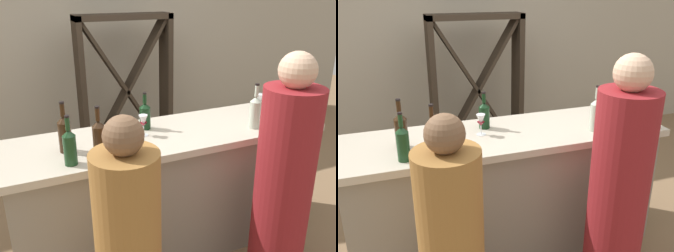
# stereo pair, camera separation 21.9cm
# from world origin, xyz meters

# --- Properties ---
(ground_plane) EXTENTS (12.00, 12.00, 0.00)m
(ground_plane) POSITION_xyz_m (0.00, 0.00, 0.00)
(ground_plane) COLOR #846647
(back_wall) EXTENTS (8.00, 0.10, 2.80)m
(back_wall) POSITION_xyz_m (0.00, 2.20, 1.40)
(back_wall) COLOR #B2A893
(back_wall) RESTS_ON ground
(bar_counter) EXTENTS (2.31, 0.69, 0.97)m
(bar_counter) POSITION_xyz_m (0.00, 0.00, 0.49)
(bar_counter) COLOR gray
(bar_counter) RESTS_ON ground
(wine_rack) EXTENTS (1.06, 0.28, 1.67)m
(wine_rack) POSITION_xyz_m (0.22, 1.65, 0.84)
(wine_rack) COLOR #33281E
(wine_rack) RESTS_ON ground
(wine_bottle_leftmost_olive_green) EXTENTS (0.08, 0.08, 0.31)m
(wine_bottle_leftmost_olive_green) POSITION_xyz_m (-0.73, -0.22, 1.08)
(wine_bottle_leftmost_olive_green) COLOR #193D1E
(wine_bottle_leftmost_olive_green) RESTS_ON bar_counter
(wine_bottle_second_left_amber_brown) EXTENTS (0.08, 0.08, 0.33)m
(wine_bottle_second_left_amber_brown) POSITION_xyz_m (-0.72, -0.03, 1.09)
(wine_bottle_second_left_amber_brown) COLOR #331E0F
(wine_bottle_second_left_amber_brown) RESTS_ON bar_counter
(wine_bottle_center_amber_brown) EXTENTS (0.08, 0.08, 0.32)m
(wine_bottle_center_amber_brown) POSITION_xyz_m (-0.54, -0.17, 1.09)
(wine_bottle_center_amber_brown) COLOR #331E0F
(wine_bottle_center_amber_brown) RESTS_ON bar_counter
(wine_bottle_second_right_dark_green) EXTENTS (0.08, 0.08, 0.28)m
(wine_bottle_second_right_dark_green) POSITION_xyz_m (-0.12, 0.14, 1.07)
(wine_bottle_second_right_dark_green) COLOR black
(wine_bottle_second_right_dark_green) RESTS_ON bar_counter
(wine_bottle_rightmost_clear_pale) EXTENTS (0.08, 0.08, 0.34)m
(wine_bottle_rightmost_clear_pale) POSITION_xyz_m (0.62, -0.17, 1.09)
(wine_bottle_rightmost_clear_pale) COLOR #B7C6B2
(wine_bottle_rightmost_clear_pale) RESTS_ON bar_counter
(wine_glass_near_left) EXTENTS (0.07, 0.07, 0.16)m
(wine_glass_near_left) POSITION_xyz_m (0.85, -0.15, 1.08)
(wine_glass_near_left) COLOR white
(wine_glass_near_left) RESTS_ON bar_counter
(wine_glass_near_center) EXTENTS (0.07, 0.07, 0.15)m
(wine_glass_near_center) POSITION_xyz_m (-0.18, 0.02, 1.07)
(wine_glass_near_center) COLOR white
(wine_glass_near_center) RESTS_ON bar_counter
(wine_glass_near_right) EXTENTS (0.07, 0.07, 0.17)m
(wine_glass_near_right) POSITION_xyz_m (0.85, 0.07, 1.08)
(wine_glass_near_right) COLOR white
(wine_glass_near_right) RESTS_ON bar_counter
(water_pitcher) EXTENTS (0.11, 0.11, 0.19)m
(water_pitcher) POSITION_xyz_m (0.98, -0.19, 1.06)
(water_pitcher) COLOR silver
(water_pitcher) RESTS_ON bar_counter
(person_left_guest) EXTENTS (0.44, 0.44, 1.41)m
(person_left_guest) POSITION_xyz_m (-0.56, -0.74, 0.65)
(person_left_guest) COLOR #9E6B33
(person_left_guest) RESTS_ON ground
(person_center_guest) EXTENTS (0.48, 0.48, 1.61)m
(person_center_guest) POSITION_xyz_m (0.53, -0.64, 0.74)
(person_center_guest) COLOR maroon
(person_center_guest) RESTS_ON ground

